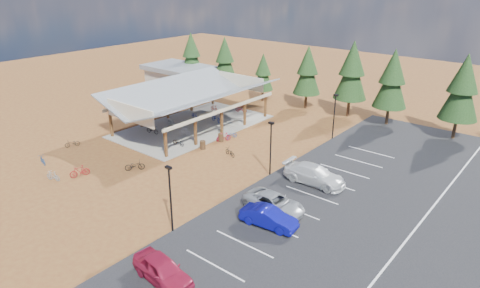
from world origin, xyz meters
TOP-DOWN VIEW (x-y plane):
  - ground at (0.00, 0.00)m, footprint 140.00×140.00m
  - asphalt_lot at (18.50, 3.00)m, footprint 27.00×44.00m
  - concrete_pad at (-10.00, 7.00)m, footprint 10.60×18.60m
  - bike_pavilion at (-10.00, 7.00)m, footprint 11.65×19.40m
  - outbuilding at (-24.00, 18.00)m, footprint 11.00×7.00m
  - lamp_post_0 at (5.00, -10.00)m, footprint 0.50×0.25m
  - lamp_post_1 at (5.00, 2.00)m, footprint 0.50×0.25m
  - lamp_post_2 at (5.00, 14.00)m, footprint 0.50×0.25m
  - trash_bin_0 at (-4.14, 2.56)m, footprint 0.60×0.60m
  - trash_bin_1 at (-4.14, 5.42)m, footprint 0.60×0.60m
  - pine_0 at (-24.32, 21.01)m, footprint 3.74×3.74m
  - pine_1 at (-17.54, 21.42)m, footprint 3.67×3.67m
  - pine_2 at (-10.23, 21.34)m, footprint 2.95×2.95m
  - pine_3 at (-3.53, 22.25)m, footprint 3.68×3.68m
  - pine_4 at (2.60, 22.66)m, footprint 4.18×4.18m
  - pine_5 at (7.78, 22.67)m, footprint 3.98×3.98m
  - pine_6 at (15.46, 22.73)m, footprint 4.11×4.11m
  - bike_0 at (-11.72, 2.07)m, footprint 1.75×0.86m
  - bike_1 at (-11.97, 5.23)m, footprint 1.67×0.65m
  - bike_2 at (-11.87, 9.03)m, footprint 1.62×0.98m
  - bike_3 at (-12.00, 12.86)m, footprint 1.58×0.72m
  - bike_4 at (-6.68, 1.42)m, footprint 1.55×0.64m
  - bike_5 at (-8.39, 3.99)m, footprint 1.66×0.78m
  - bike_6 at (-8.82, 9.80)m, footprint 1.97×1.05m
  - bike_7 at (-8.92, 14.80)m, footprint 1.79×0.75m
  - bike_8 at (-15.37, -5.87)m, footprint 1.08×1.63m
  - bike_10 at (-13.48, -10.14)m, footprint 1.63×0.86m
  - bike_11 at (-8.20, -9.35)m, footprint 1.04×1.86m
  - bike_12 at (-5.42, -5.30)m, footprint 1.61×1.86m
  - bike_13 at (-9.34, -11.30)m, footprint 1.57×0.84m
  - bike_14 at (-3.67, 6.79)m, footprint 0.64×1.57m
  - bike_15 at (-3.93, 5.65)m, footprint 1.20×1.73m
  - bike_16 at (-0.70, 2.97)m, footprint 1.69×0.99m
  - car_0 at (8.61, -14.03)m, footprint 4.67×2.28m
  - car_1 at (9.99, -5.09)m, footprint 4.48×2.04m
  - car_2 at (9.07, -3.10)m, footprint 5.14×2.53m
  - car_3 at (9.04, 3.06)m, footprint 5.69×2.43m

SIDE VIEW (x-z plane):
  - ground at x=0.00m, z-range 0.00..0.00m
  - asphalt_lot at x=18.50m, z-range 0.00..0.04m
  - concrete_pad at x=-10.00m, z-range 0.00..0.10m
  - bike_14 at x=-3.67m, z-range 0.00..0.81m
  - bike_8 at x=-15.37m, z-range 0.00..0.81m
  - bike_10 at x=-13.48m, z-range 0.00..0.81m
  - bike_16 at x=-0.70m, z-range 0.00..0.84m
  - trash_bin_0 at x=-4.14m, z-range 0.00..0.90m
  - trash_bin_1 at x=-4.14m, z-range 0.00..0.90m
  - bike_13 at x=-9.34m, z-range 0.00..0.91m
  - bike_12 at x=-5.42m, z-range 0.00..0.97m
  - bike_4 at x=-6.68m, z-range 0.10..0.90m
  - bike_2 at x=-11.87m, z-range 0.10..0.90m
  - bike_15 at x=-3.93m, z-range 0.00..1.02m
  - bike_11 at x=-8.20m, z-range 0.00..1.08m
  - bike_0 at x=-11.72m, z-range 0.10..0.98m
  - bike_3 at x=-12.00m, z-range 0.10..1.02m
  - bike_5 at x=-8.39m, z-range 0.10..1.06m
  - bike_1 at x=-11.97m, z-range 0.10..1.08m
  - bike_6 at x=-8.82m, z-range 0.10..1.09m
  - bike_7 at x=-8.92m, z-range 0.10..1.14m
  - car_2 at x=9.07m, z-range 0.04..1.44m
  - car_1 at x=9.99m, z-range 0.04..1.46m
  - car_0 at x=8.61m, z-range 0.04..1.57m
  - car_3 at x=9.04m, z-range 0.04..1.67m
  - outbuilding at x=-24.00m, z-range 0.08..3.98m
  - lamp_post_0 at x=5.00m, z-range 0.41..5.55m
  - lamp_post_1 at x=5.00m, z-range 0.41..5.55m
  - lamp_post_2 at x=5.00m, z-range 0.41..5.55m
  - bike_pavilion at x=-10.00m, z-range 1.34..6.31m
  - pine_2 at x=-10.23m, z-range 0.76..7.64m
  - pine_1 at x=-17.54m, z-range 0.95..9.49m
  - pine_3 at x=-3.53m, z-range 0.95..9.51m
  - pine_0 at x=-24.32m, z-range 0.96..9.67m
  - pine_5 at x=7.78m, z-range 1.03..10.31m
  - pine_6 at x=15.46m, z-range 1.06..10.65m
  - pine_4 at x=2.60m, z-range 1.08..10.82m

